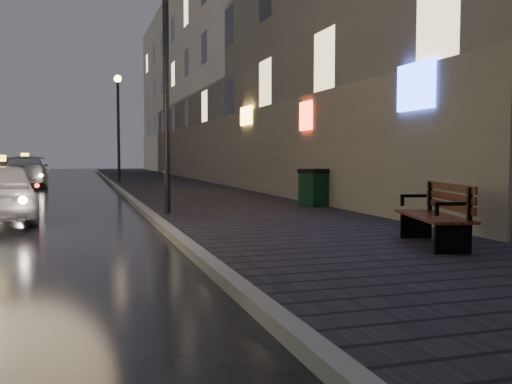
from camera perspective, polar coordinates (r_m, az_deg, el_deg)
ground at (r=7.23m, az=-16.37°, el=-8.27°), size 120.00×120.00×0.00m
sidewalk at (r=28.40m, az=-9.24°, el=0.80°), size 4.60×58.00×0.15m
curb at (r=28.16m, az=-14.08°, el=0.71°), size 0.20×58.00×0.15m
building_near at (r=33.26m, az=-4.77°, el=12.35°), size 1.80×50.00×13.00m
lamp_near at (r=13.38m, az=-8.99°, el=12.28°), size 0.36×0.36×5.28m
lamp_far at (r=29.22m, az=-13.61°, el=7.52°), size 0.36×0.36×5.28m
bench at (r=8.83m, az=17.72°, el=-2.13°), size 1.05×1.90×0.92m
trash_bin at (r=14.99m, az=5.85°, el=0.48°), size 0.80×0.80×0.98m
taxi_mid at (r=28.84m, az=-22.07°, el=1.91°), size 2.28×5.09×1.45m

